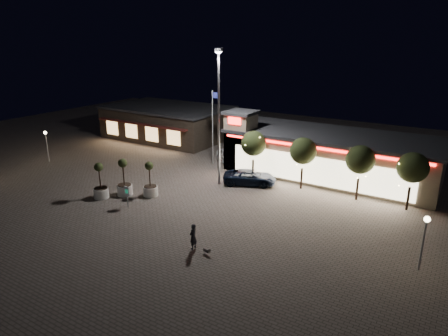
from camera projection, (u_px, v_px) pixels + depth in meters
The scene contains 19 objects.
ground at pixel (145, 209), 32.30m from camera, with size 90.00×90.00×0.00m, color #60554E.
retail_building at pixel (325, 154), 39.59m from camera, with size 20.40×8.40×6.10m.
restaurant_building at pixel (168, 122), 54.76m from camera, with size 16.40×11.00×4.30m.
floodlight_pole at pixel (219, 110), 35.55m from camera, with size 0.60×0.40×12.38m.
flagpole at pixel (213, 121), 42.26m from camera, with size 0.95×0.10×8.00m.
lamp_post_west at pixel (46, 140), 43.79m from camera, with size 0.36×0.36×3.48m.
lamp_post_east at pixel (425, 232), 23.11m from camera, with size 0.36×0.36×3.48m.
string_tree_a at pixel (254, 144), 38.05m from camera, with size 2.42×2.42×4.79m.
string_tree_b at pixel (303, 151), 35.54m from camera, with size 2.42×2.42×4.79m.
string_tree_c at pixel (360, 160), 33.03m from camera, with size 2.42×2.42×4.79m.
string_tree_d at pixel (413, 168), 31.02m from camera, with size 2.42×2.42×4.79m.
pickup_truck at pixel (250, 177), 37.50m from camera, with size 2.28×4.94×1.37m, color black.
white_sedan at pixel (230, 157), 43.57m from camera, with size 1.88×4.68×1.59m, color white.
pedestrian at pixel (193, 236), 25.97m from camera, with size 0.64×0.42×1.74m, color black.
dog at pixel (207, 250), 25.44m from camera, with size 0.55×0.25×0.29m.
planter_left at pixel (124, 184), 34.86m from camera, with size 1.35×1.35×3.32m.
planter_mid at pixel (101, 187), 34.22m from camera, with size 1.29×1.29×3.18m.
planter_right at pixel (150, 185), 34.68m from camera, with size 1.27×1.27×3.12m.
valet_sign at pixel (127, 193), 32.18m from camera, with size 0.59×0.13×1.80m.
Camera 1 is at (21.09, -21.80, 13.23)m, focal length 32.00 mm.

